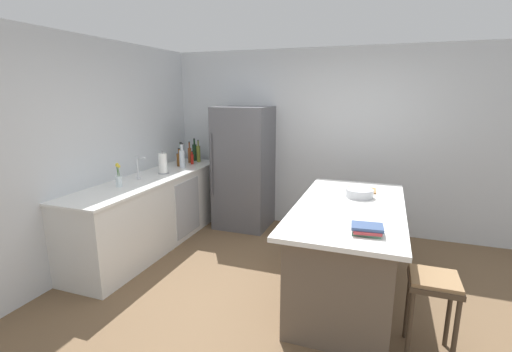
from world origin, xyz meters
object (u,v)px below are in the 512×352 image
(flower_vase, at_px, (119,178))
(paper_towel_roll, at_px, (163,164))
(wine_bottle, at_px, (195,152))
(vinegar_bottle, at_px, (190,155))
(cutting_board, at_px, (362,190))
(cookbook_stack, at_px, (367,229))
(whiskey_bottle, at_px, (179,159))
(kitchen_island, at_px, (347,251))
(gin_bottle, at_px, (181,156))
(sink_faucet, at_px, (139,167))
(bar_stool, at_px, (433,291))
(olive_oil_bottle, at_px, (198,154))
(hot_sauce_bottle, at_px, (192,159))
(refrigerator, at_px, (244,168))
(soda_bottle, at_px, (182,158))
(mixing_bowl, at_px, (360,193))

(flower_vase, relative_size, paper_towel_roll, 0.90)
(wine_bottle, distance_m, vinegar_bottle, 0.18)
(paper_towel_roll, height_order, cutting_board, paper_towel_roll)
(cookbook_stack, bearing_deg, whiskey_bottle, 146.55)
(kitchen_island, bearing_deg, gin_bottle, 154.30)
(sink_faucet, distance_m, whiskey_bottle, 0.91)
(bar_stool, distance_m, olive_oil_bottle, 3.87)
(olive_oil_bottle, distance_m, hot_sauce_bottle, 0.19)
(flower_vase, xyz_separation_m, whiskey_bottle, (0.01, 1.29, 0.00))
(gin_bottle, height_order, cutting_board, gin_bottle)
(sink_faucet, relative_size, vinegar_bottle, 0.92)
(refrigerator, xyz_separation_m, olive_oil_bottle, (-0.78, 0.05, 0.16))
(flower_vase, bearing_deg, soda_bottle, 84.35)
(kitchen_island, xyz_separation_m, vinegar_bottle, (-2.56, 1.43, 0.58))
(bar_stool, bearing_deg, gin_bottle, 150.06)
(soda_bottle, relative_size, mixing_bowl, 1.28)
(wine_bottle, distance_m, whiskey_bottle, 0.47)
(sink_faucet, height_order, olive_oil_bottle, olive_oil_bottle)
(sink_faucet, distance_m, mixing_bowl, 2.66)
(gin_bottle, xyz_separation_m, cookbook_stack, (2.79, -1.93, -0.08))
(sink_faucet, relative_size, paper_towel_roll, 0.96)
(sink_faucet, xyz_separation_m, gin_bottle, (-0.01, 1.01, -0.03))
(vinegar_bottle, xyz_separation_m, cutting_board, (2.63, -0.84, -0.11))
(paper_towel_roll, bearing_deg, kitchen_island, -14.18)
(bar_stool, relative_size, gin_bottle, 1.96)
(soda_bottle, height_order, cutting_board, soda_bottle)
(bar_stool, xyz_separation_m, vinegar_bottle, (-3.26, 2.08, 0.52))
(refrigerator, xyz_separation_m, gin_bottle, (-0.92, -0.23, 0.16))
(flower_vase, xyz_separation_m, gin_bottle, (-0.02, 1.39, 0.03))
(refrigerator, relative_size, vinegar_bottle, 5.48)
(refrigerator, xyz_separation_m, paper_towel_roll, (-0.82, -0.85, 0.16))
(kitchen_island, relative_size, paper_towel_roll, 6.42)
(bar_stool, distance_m, cutting_board, 1.45)
(bar_stool, distance_m, mixing_bowl, 1.24)
(hot_sauce_bottle, height_order, whiskey_bottle, whiskey_bottle)
(flower_vase, bearing_deg, whiskey_bottle, 89.58)
(kitchen_island, bearing_deg, sink_faucet, 174.71)
(kitchen_island, relative_size, hot_sauce_bottle, 10.09)
(whiskey_bottle, xyz_separation_m, cutting_board, (2.64, -0.56, -0.08))
(kitchen_island, bearing_deg, whiskey_bottle, 155.89)
(gin_bottle, bearing_deg, cutting_board, -13.87)
(mixing_bowl, bearing_deg, whiskey_bottle, 162.58)
(paper_towel_roll, height_order, cookbook_stack, paper_towel_roll)
(hot_sauce_bottle, bearing_deg, vinegar_bottle, 135.94)
(paper_towel_roll, height_order, wine_bottle, wine_bottle)
(refrigerator, relative_size, olive_oil_bottle, 5.21)
(kitchen_island, height_order, mixing_bowl, mixing_bowl)
(sink_faucet, bearing_deg, kitchen_island, -5.29)
(bar_stool, relative_size, wine_bottle, 1.86)
(sink_faucet, bearing_deg, refrigerator, 53.69)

